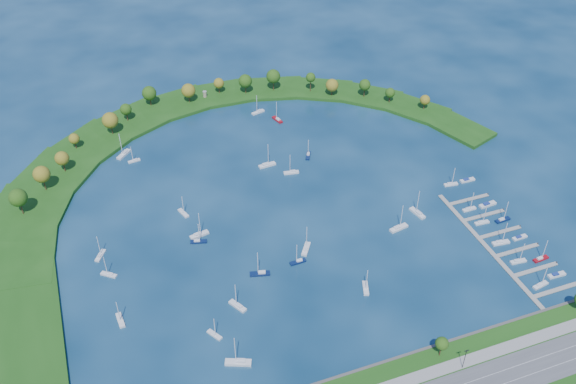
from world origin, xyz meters
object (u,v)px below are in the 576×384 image
object	(u,v)px
dock_system	(500,243)
docked_boat_8	(469,209)
moored_boat_17	(277,119)
harbor_tower	(205,94)
moored_boat_12	(120,319)
moored_boat_1	(308,155)
moored_boat_20	(238,305)
docked_boat_1	(556,275)
moored_boat_3	(214,334)
docked_boat_7	(503,219)
moored_boat_4	(124,154)
moored_boat_19	(260,273)
moored_boat_8	(109,274)
moored_boat_18	(399,228)
moored_boat_21	(366,287)
docked_boat_6	(482,222)
docked_boat_10	(451,184)
docked_boat_0	(541,285)
docked_boat_5	(520,237)
moored_boat_0	(418,213)
docked_boat_4	(501,242)
moored_boat_14	(183,212)
docked_boat_2	(518,261)
moored_boat_15	(306,248)
moored_boat_13	(199,234)
docked_boat_3	(541,258)
docked_boat_11	(467,180)
moored_boat_9	(238,362)
docked_boat_9	(487,204)
moored_boat_16	(134,160)

from	to	relation	value
dock_system	docked_boat_8	world-z (taller)	docked_boat_8
moored_boat_17	harbor_tower	bearing A→B (deg)	26.16
dock_system	moored_boat_12	xyz separation A→B (m)	(-171.84, 14.80, 0.55)
moored_boat_1	moored_boat_20	xyz separation A→B (m)	(-68.06, -91.48, 0.04)
moored_boat_17	docked_boat_1	size ratio (longest dim) A/B	1.46
moored_boat_3	docked_boat_7	distance (m)	149.99
moored_boat_4	moored_boat_19	xyz separation A→B (m)	(41.53, -113.53, -0.05)
moored_boat_8	moored_boat_18	distance (m)	134.45
dock_system	moored_boat_21	distance (m)	70.97
docked_boat_6	docked_boat_10	bearing A→B (deg)	89.37
docked_boat_0	docked_boat_8	distance (m)	54.72
docked_boat_5	docked_boat_8	xyz separation A→B (m)	(-10.45, 26.07, 0.31)
moored_boat_0	docked_boat_4	world-z (taller)	moored_boat_0
docked_boat_1	docked_boat_8	bearing A→B (deg)	103.76
docked_boat_4	dock_system	bearing A→B (deg)	-145.98
moored_boat_3	moored_boat_14	distance (m)	78.29
moored_boat_21	docked_boat_2	world-z (taller)	moored_boat_21
harbor_tower	moored_boat_8	distance (m)	155.91
moored_boat_8	moored_boat_15	size ratio (longest dim) A/B	0.83
moored_boat_17	moored_boat_19	xyz separation A→B (m)	(-50.19, -118.31, 0.03)
dock_system	moored_boat_15	size ratio (longest dim) A/B	6.23
moored_boat_12	moored_boat_17	xyz separation A→B (m)	(111.57, 123.39, 0.01)
moored_boat_20	docked_boat_10	distance (m)	134.27
docked_boat_1	moored_boat_19	bearing A→B (deg)	161.72
docked_boat_2	moored_boat_13	bearing A→B (deg)	157.99
moored_boat_1	moored_boat_3	distance (m)	130.70
moored_boat_19	docked_boat_6	xyz separation A→B (m)	(110.70, -4.53, -0.07)
moored_boat_18	moored_boat_8	bearing A→B (deg)	162.35
moored_boat_8	moored_boat_21	world-z (taller)	moored_boat_21
moored_boat_17	docked_boat_6	xyz separation A→B (m)	(60.51, -122.84, -0.04)
docked_boat_6	docked_boat_10	xyz separation A→B (m)	(2.40, 31.52, 0.00)
moored_boat_8	docked_boat_5	distance (m)	188.12
docked_boat_2	docked_boat_3	xyz separation A→B (m)	(10.50, -2.20, 0.01)
moored_boat_12	docked_boat_8	size ratio (longest dim) A/B	1.11
moored_boat_4	docked_boat_6	size ratio (longest dim) A/B	1.35
moored_boat_17	dock_system	bearing A→B (deg)	-171.44
moored_boat_3	docked_boat_2	distance (m)	138.46
moored_boat_0	docked_boat_11	distance (m)	40.61
moored_boat_8	moored_boat_19	xyz separation A→B (m)	(62.15, -22.54, 0.07)
moored_boat_9	moored_boat_18	distance (m)	105.10
moored_boat_9	docked_boat_4	bearing A→B (deg)	-148.18
docked_boat_3	moored_boat_18	bearing A→B (deg)	135.82
docked_boat_9	docked_boat_11	xyz separation A→B (m)	(1.92, 20.97, -0.08)
harbor_tower	moored_boat_17	xyz separation A→B (m)	(34.19, -39.10, -3.11)
moored_boat_1	moored_boat_8	xyz separation A→B (m)	(-115.61, -54.42, -0.01)
docked_boat_5	moored_boat_18	bearing A→B (deg)	151.30
moored_boat_19	docked_boat_10	distance (m)	116.28
moored_boat_4	moored_boat_16	bearing A→B (deg)	71.86
moored_boat_16	docked_boat_11	bearing A→B (deg)	145.58
moored_boat_0	moored_boat_14	size ratio (longest dim) A/B	1.24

